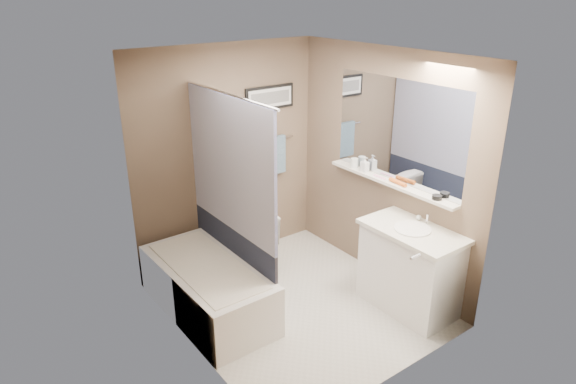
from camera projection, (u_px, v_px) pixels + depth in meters
ground at (297, 304)px, 5.06m from camera, size 2.50×2.50×0.00m
ceiling at (299, 57)px, 4.16m from camera, size 2.20×2.50×0.04m
wall_back at (228, 157)px, 5.52m from camera, size 2.20×0.04×2.40m
wall_front at (402, 243)px, 3.69m from camera, size 2.20×0.04×2.40m
wall_left at (189, 223)px, 4.01m from camera, size 0.04×2.50×2.40m
wall_right at (382, 168)px, 5.20m from camera, size 0.04×2.50×2.40m
tile_surround at (163, 224)px, 4.45m from camera, size 0.02×1.55×2.00m
curtain_rod at (227, 94)px, 4.44m from camera, size 0.02×1.55×0.02m
curtain_upper at (230, 165)px, 4.68m from camera, size 0.03×1.45×1.28m
curtain_lower at (234, 244)px, 4.99m from camera, size 0.03×1.45×0.36m
mirror at (397, 131)px, 4.94m from camera, size 0.02×1.60×1.00m
shelf at (389, 183)px, 5.10m from camera, size 0.12×1.60×0.03m
towel_bar at (271, 140)px, 5.78m from camera, size 0.60×0.02×0.02m
towel at (272, 156)px, 5.83m from camera, size 0.34×0.05×0.44m
art_frame at (270, 98)px, 5.61m from camera, size 0.62×0.02×0.26m
art_mat at (270, 98)px, 5.60m from camera, size 0.56×0.00×0.20m
art_image at (271, 98)px, 5.60m from camera, size 0.50×0.00×0.13m
door at (448, 247)px, 4.06m from camera, size 0.80×0.02×2.00m
door_handle at (415, 257)px, 3.92m from camera, size 0.10×0.02×0.02m
bathtub at (208, 289)px, 4.86m from camera, size 0.72×1.51×0.50m
tub_rim at (206, 266)px, 4.77m from camera, size 0.56×1.36×0.02m
toilet at (247, 239)px, 5.55m from camera, size 0.44×0.74×0.74m
vanity at (410, 270)px, 4.89m from camera, size 0.51×0.91×0.80m
countertop at (413, 231)px, 4.72m from camera, size 0.54×0.96×0.04m
sink_basin at (413, 229)px, 4.71m from camera, size 0.34×0.34×0.01m
faucet_spout at (427, 219)px, 4.80m from camera, size 0.02×0.02×0.10m
faucet_knob at (419, 217)px, 4.88m from camera, size 0.05×0.05×0.05m
candle_bowl_near at (437, 197)px, 4.66m from camera, size 0.09×0.09×0.04m
hair_brush_front at (398, 182)px, 5.01m from camera, size 0.06×0.22×0.04m
pink_comb at (380, 177)px, 5.20m from camera, size 0.04×0.16×0.01m
glass_jar at (354, 163)px, 5.46m from camera, size 0.08×0.08×0.10m
soap_bottle at (365, 164)px, 5.33m from camera, size 0.08×0.08×0.16m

